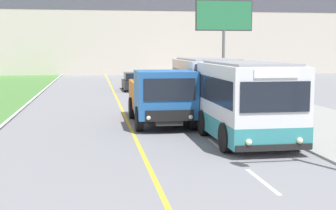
% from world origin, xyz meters
% --- Properties ---
extents(city_bus, '(2.71, 11.58, 2.94)m').
position_xyz_m(city_bus, '(3.96, 15.75, 1.50)').
color(city_bus, silver).
rests_on(city_bus, ground_plane).
extents(dump_truck, '(2.55, 6.31, 2.50)m').
position_xyz_m(dump_truck, '(1.43, 16.70, 1.27)').
color(dump_truck, black).
rests_on(dump_truck, ground_plane).
extents(car_distant, '(1.80, 4.30, 1.45)m').
position_xyz_m(car_distant, '(1.73, 34.76, 0.69)').
color(car_distant, black).
rests_on(car_distant, ground_plane).
extents(billboard_large, '(4.95, 0.24, 7.49)m').
position_xyz_m(billboard_large, '(9.54, 35.66, 5.85)').
color(billboard_large, '#59595B').
rests_on(billboard_large, ground_plane).
extents(planter_round_near, '(0.91, 0.91, 1.11)m').
position_xyz_m(planter_round_near, '(6.40, 13.62, 0.57)').
color(planter_round_near, gray).
rests_on(planter_round_near, sidewalk_right).
extents(planter_round_second, '(0.90, 0.90, 1.14)m').
position_xyz_m(planter_round_second, '(6.22, 18.34, 0.59)').
color(planter_round_second, gray).
rests_on(planter_round_second, sidewalk_right).
extents(planter_round_third, '(0.93, 0.93, 1.15)m').
position_xyz_m(planter_round_third, '(6.46, 23.07, 0.59)').
color(planter_round_third, gray).
rests_on(planter_round_third, sidewalk_right).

